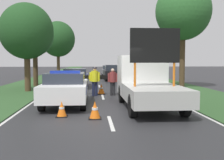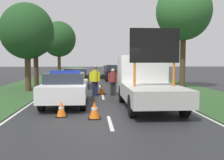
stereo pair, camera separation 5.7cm
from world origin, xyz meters
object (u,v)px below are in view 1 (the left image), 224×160
Objects in this scene: traffic_cone_centre_front at (120,88)px; roadside_tree_near_left at (183,12)px; traffic_cone_near_police at (95,110)px; traffic_cone_near_truck at (101,89)px; roadside_tree_near_right at (27,32)px; roadside_tree_mid_right at (35,37)px; queued_car_hatch_blue at (76,77)px; traffic_cone_lane_edge at (62,109)px; pedestrian_civilian at (113,80)px; queued_car_sedan_black at (113,72)px; police_officer at (95,79)px; roadside_tree_mid_left at (58,39)px; work_truck at (146,81)px; road_barrier at (99,78)px; queued_car_suv_grey at (109,71)px; police_car at (66,88)px; traffic_cone_behind_barrier at (124,89)px.

roadside_tree_near_left reaches higher than traffic_cone_centre_front.
traffic_cone_near_police is 0.96× the size of traffic_cone_near_truck.
roadside_tree_near_right is 1.05× the size of roadside_tree_mid_right.
traffic_cone_lane_edge is at bearing 90.80° from queued_car_hatch_blue.
traffic_cone_near_truck is (-0.63, 0.69, -0.60)m from pedestrian_civilian.
queued_car_sedan_black is at bearing 55.61° from roadside_tree_near_right.
roadside_tree_mid_left reaches higher than police_officer.
roadside_tree_near_right is at bearing -42.38° from work_truck.
traffic_cone_lane_edge is at bearing -129.28° from roadside_tree_near_left.
queued_car_sedan_black is 0.78× the size of roadside_tree_mid_right.
road_barrier is 0.78× the size of queued_car_suv_grey.
traffic_cone_near_police is 0.14× the size of queued_car_sedan_black.
traffic_cone_centre_front is 4.65m from queued_car_hatch_blue.
traffic_cone_near_police is at bearing 96.80° from queued_car_hatch_blue.
police_officer is at bearing -77.62° from roadside_tree_mid_left.
police_officer is at bearing -52.53° from roadside_tree_mid_right.
roadside_tree_near_right reaches higher than traffic_cone_near_truck.
queued_car_suv_grey reaches higher than traffic_cone_centre_front.
queued_car_hatch_blue is (-0.05, 8.23, -0.02)m from police_car.
queued_car_sedan_black is (3.42, 6.51, 0.07)m from queued_car_hatch_blue.
police_officer is 22.33m from roadside_tree_mid_left.
work_truck is 5.47m from traffic_cone_centre_front.
police_car is 1.04× the size of queued_car_suv_grey.
traffic_cone_lane_edge is at bearing -95.98° from road_barrier.
police_car is 0.86× the size of roadside_tree_mid_right.
roadside_tree_mid_right is (-6.58, -12.56, 3.14)m from queued_car_suv_grey.
traffic_cone_centre_front is 0.08× the size of roadside_tree_near_right.
queued_car_hatch_blue is at bearing 170.55° from roadside_tree_near_left.
traffic_cone_near_police is (-2.29, -2.42, -0.81)m from work_truck.
police_car is 2.82× the size of police_officer.
traffic_cone_near_police is 1.19× the size of traffic_cone_behind_barrier.
police_officer is at bearing 61.83° from police_car.
road_barrier is 0.47× the size of roadside_tree_mid_left.
queued_car_hatch_blue is 0.78× the size of roadside_tree_near_right.
roadside_tree_near_left is (4.50, -7.82, 4.76)m from queued_car_sedan_black.
police_car is at bearing -122.31° from traffic_cone_centre_front.
roadside_tree_mid_left reaches higher than roadside_tree_near_right.
queued_car_hatch_blue is at bearing -67.51° from work_truck.
traffic_cone_centre_front is at bearing -145.59° from police_officer.
traffic_cone_behind_barrier is at bearing -38.31° from roadside_tree_mid_right.
traffic_cone_near_truck is at bearing 136.67° from pedestrian_civilian.
police_officer reaches higher than queued_car_hatch_blue.
police_officer reaches higher than traffic_cone_near_police.
queued_car_suv_grey is at bearing -109.29° from police_officer.
queued_car_suv_grey is at bearing -104.47° from queued_car_hatch_blue.
roadside_tree_near_right is (-3.00, 5.45, 3.12)m from police_car.
traffic_cone_lane_edge is 0.08× the size of roadside_tree_mid_left.
police_car is 25.01m from roadside_tree_mid_left.
roadside_tree_near_right is 0.78× the size of roadside_tree_mid_left.
work_truck is 4.58m from traffic_cone_behind_barrier.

